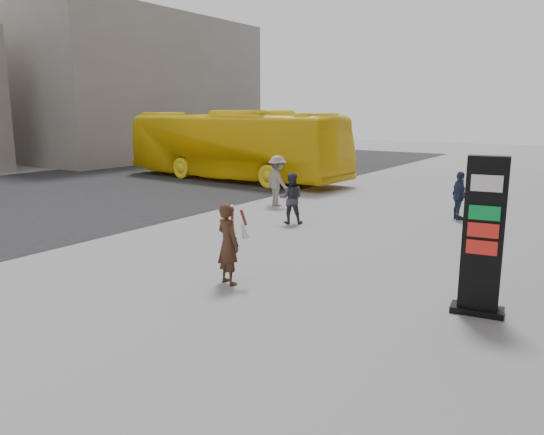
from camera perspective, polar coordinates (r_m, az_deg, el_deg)
The scene contains 9 objects.
ground at distance 11.03m, azimuth -6.41°, elevation -6.87°, with size 100.00×100.00×0.00m, color #9E9EA3.
road at distance 23.91m, azimuth -22.84°, elevation 2.29°, with size 16.00×60.00×0.01m, color black.
bg_building_far at distance 41.62m, azimuth -14.46°, elevation 13.29°, with size 10.00×18.00×10.00m, color gray.
info_pylon at distance 9.62m, azimuth 21.75°, elevation -1.94°, with size 0.93×0.55×2.73m.
woman at distance 10.65m, azimuth -4.70°, elevation -2.72°, with size 0.76×0.72×1.66m.
bus at distance 26.77m, azimuth -4.18°, elevation 7.77°, with size 2.90×12.38×3.45m, color yellow.
pedestrian_a at distance 16.35m, azimuth 2.05°, elevation 2.08°, with size 0.76×0.59×1.57m, color #36363F.
pedestrian_b at distance 19.36m, azimuth 0.58°, elevation 3.97°, with size 1.19×0.68×1.84m, color gray.
pedestrian_c at distance 17.94m, azimuth 19.49°, elevation 2.23°, with size 0.91×0.38×1.55m, color #2A3451.
Camera 1 is at (6.78, -7.98, 3.47)m, focal length 35.00 mm.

